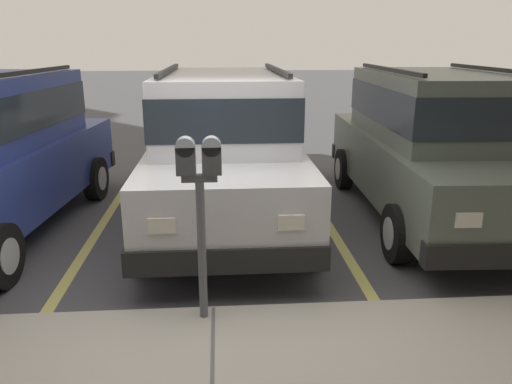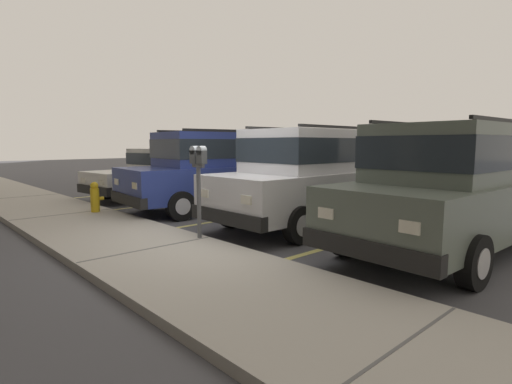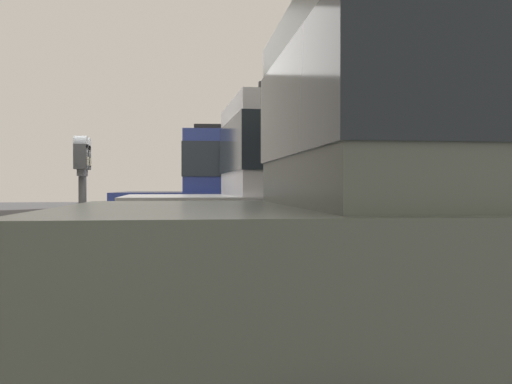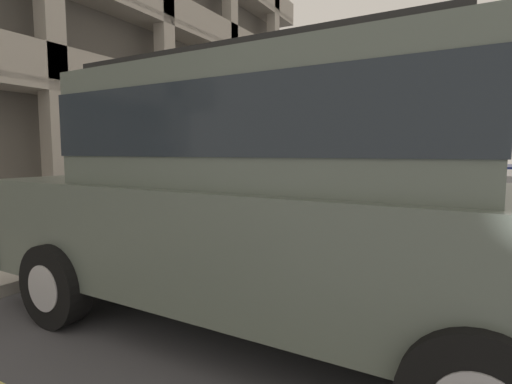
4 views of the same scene
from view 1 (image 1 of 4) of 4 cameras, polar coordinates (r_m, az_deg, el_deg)
The scene contains 5 objects.
ground_plane at distance 4.77m, azimuth -4.81°, elevation -13.49°, with size 80.00×80.00×0.10m.
parking_stall_lines at distance 6.21m, azimuth -18.93°, elevation -6.39°, with size 12.25×4.80×0.01m.
silver_suv at distance 6.64m, azimuth -3.66°, elevation 5.78°, with size 2.04×4.79×2.03m.
red_sedan at distance 7.17m, azimuth 19.76°, elevation 5.64°, with size 2.15×4.85×2.03m.
parking_meter_near at distance 3.93m, azimuth -6.45°, elevation 0.62°, with size 0.35×0.12×1.54m.
Camera 1 is at (-0.09, 4.12, 2.35)m, focal length 35.00 mm.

